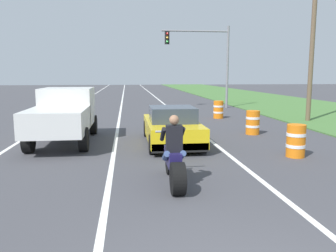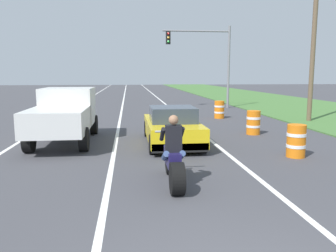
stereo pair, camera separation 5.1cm
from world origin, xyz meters
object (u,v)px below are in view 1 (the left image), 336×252
object	(u,v)px
motorcycle_with_rider	(174,160)
pickup_truck_left_lane_white	(64,113)
construction_barrel_mid	(253,122)
traffic_light_mast_near	(207,53)
construction_barrel_nearest	(296,141)
sports_car_yellow	(172,127)
construction_barrel_far	(218,110)

from	to	relation	value
motorcycle_with_rider	pickup_truck_left_lane_white	bearing A→B (deg)	121.45
construction_barrel_mid	pickup_truck_left_lane_white	bearing A→B (deg)	-173.36
pickup_truck_left_lane_white	traffic_light_mast_near	xyz separation A→B (m)	(8.21, 12.31, 2.92)
traffic_light_mast_near	construction_barrel_mid	size ratio (longest dim) A/B	6.00
motorcycle_with_rider	construction_barrel_nearest	size ratio (longest dim) A/B	2.21
pickup_truck_left_lane_white	construction_barrel_mid	size ratio (longest dim) A/B	4.80
construction_barrel_nearest	sports_car_yellow	bearing A→B (deg)	145.59
construction_barrel_mid	construction_barrel_far	world-z (taller)	same
sports_car_yellow	construction_barrel_nearest	world-z (taller)	sports_car_yellow
sports_car_yellow	traffic_light_mast_near	distance (m)	14.16
construction_barrel_mid	construction_barrel_nearest	bearing A→B (deg)	-91.96
motorcycle_with_rider	sports_car_yellow	world-z (taller)	motorcycle_with_rider
sports_car_yellow	pickup_truck_left_lane_white	distance (m)	3.99
construction_barrel_far	construction_barrel_mid	bearing A→B (deg)	-89.61
traffic_light_mast_near	construction_barrel_far	distance (m)	7.05
traffic_light_mast_near	construction_barrel_far	xyz separation A→B (m)	(-0.70, -6.07, -3.52)
traffic_light_mast_near	construction_barrel_mid	xyz separation A→B (m)	(-0.66, -11.43, -3.52)
pickup_truck_left_lane_white	traffic_light_mast_near	size ratio (longest dim) A/B	0.80
motorcycle_with_rider	construction_barrel_nearest	distance (m)	4.68
construction_barrel_mid	traffic_light_mast_near	bearing A→B (deg)	86.68
motorcycle_with_rider	construction_barrel_nearest	xyz separation A→B (m)	(4.07, 2.30, -0.09)
sports_car_yellow	construction_barrel_far	world-z (taller)	sports_car_yellow
construction_barrel_nearest	construction_barrel_mid	distance (m)	4.03
construction_barrel_nearest	construction_barrel_mid	bearing A→B (deg)	88.04
construction_barrel_nearest	motorcycle_with_rider	bearing A→B (deg)	-150.58
motorcycle_with_rider	traffic_light_mast_near	size ratio (longest dim) A/B	0.37
pickup_truck_left_lane_white	construction_barrel_far	bearing A→B (deg)	39.74
pickup_truck_left_lane_white	sports_car_yellow	bearing A→B (deg)	-10.80
sports_car_yellow	construction_barrel_far	distance (m)	7.86
sports_car_yellow	pickup_truck_left_lane_white	bearing A→B (deg)	169.20
motorcycle_with_rider	construction_barrel_nearest	world-z (taller)	motorcycle_with_rider
construction_barrel_nearest	construction_barrel_mid	xyz separation A→B (m)	(0.14, 4.03, 0.00)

